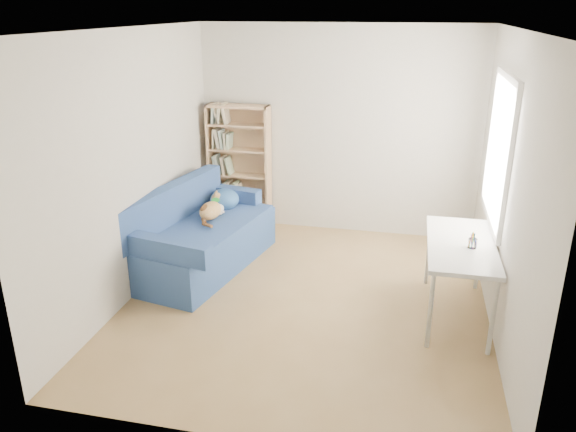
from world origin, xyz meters
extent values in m
plane|color=olive|center=(0.00, 0.00, 0.00)|extent=(4.00, 4.00, 0.00)
cube|color=silver|center=(0.00, 2.00, 1.30)|extent=(3.50, 0.04, 2.60)
cube|color=silver|center=(0.00, -2.00, 1.30)|extent=(3.50, 0.04, 2.60)
cube|color=silver|center=(-1.75, 0.00, 1.30)|extent=(0.04, 4.00, 2.60)
cube|color=silver|center=(1.75, 0.00, 1.30)|extent=(0.04, 4.00, 2.60)
cube|color=white|center=(0.00, 0.00, 2.60)|extent=(3.50, 4.00, 0.04)
cube|color=white|center=(1.75, 0.60, 1.50)|extent=(0.01, 1.20, 1.30)
cube|color=navy|center=(-1.28, 0.53, 0.24)|extent=(1.25, 2.03, 0.47)
cube|color=navy|center=(-1.65, 0.53, 0.70)|extent=(0.54, 1.88, 0.46)
cube|color=navy|center=(-1.28, 1.39, 0.58)|extent=(0.91, 0.34, 0.21)
cube|color=navy|center=(-1.28, -0.33, 0.58)|extent=(0.91, 0.34, 0.21)
cube|color=navy|center=(-1.26, 0.53, 0.49)|extent=(1.20, 1.88, 0.05)
ellipsoid|color=#31609F|center=(-1.22, 1.13, 0.60)|extent=(0.34, 0.38, 0.26)
ellipsoid|color=#B66414|center=(-1.26, 0.73, 0.61)|extent=(0.28, 0.45, 0.17)
ellipsoid|color=silver|center=(-1.20, 0.85, 0.58)|extent=(0.16, 0.20, 0.11)
ellipsoid|color=#3E2310|center=(-1.29, 0.68, 0.65)|extent=(0.16, 0.23, 0.08)
sphere|color=#B66414|center=(-1.24, 1.03, 0.65)|extent=(0.15, 0.15, 0.15)
cone|color=#B66414|center=(-1.26, 1.06, 0.72)|extent=(0.07, 0.07, 0.07)
cone|color=#B66414|center=(-1.26, 0.99, 0.72)|extent=(0.07, 0.07, 0.07)
cylinder|color=green|center=(-1.24, 0.95, 0.63)|extent=(0.12, 0.05, 0.12)
cylinder|color=#3E2310|center=(-1.28, 0.49, 0.57)|extent=(0.11, 0.17, 0.06)
cube|color=tan|center=(-1.64, 1.85, 0.81)|extent=(0.03, 0.25, 1.61)
cube|color=tan|center=(-0.87, 1.85, 0.81)|extent=(0.03, 0.25, 1.61)
cube|color=tan|center=(-1.25, 1.85, 1.60)|extent=(0.81, 0.25, 0.03)
cube|color=tan|center=(-1.25, 1.85, 0.01)|extent=(0.81, 0.25, 0.03)
cube|color=tan|center=(-1.25, 1.97, 0.81)|extent=(0.81, 0.02, 1.61)
cube|color=white|center=(1.43, 0.04, 0.73)|extent=(0.61, 1.32, 0.04)
cylinder|color=silver|center=(1.68, 0.65, 0.35)|extent=(0.04, 0.04, 0.71)
cylinder|color=silver|center=(1.68, -0.57, 0.35)|extent=(0.04, 0.04, 0.71)
cylinder|color=silver|center=(1.17, 0.65, 0.35)|extent=(0.04, 0.04, 0.71)
cylinder|color=silver|center=(1.17, -0.57, 0.35)|extent=(0.04, 0.04, 0.71)
cylinder|color=white|center=(1.51, -0.06, 0.79)|extent=(0.08, 0.08, 0.09)
camera|label=1|loc=(0.90, -4.91, 2.78)|focal=35.00mm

